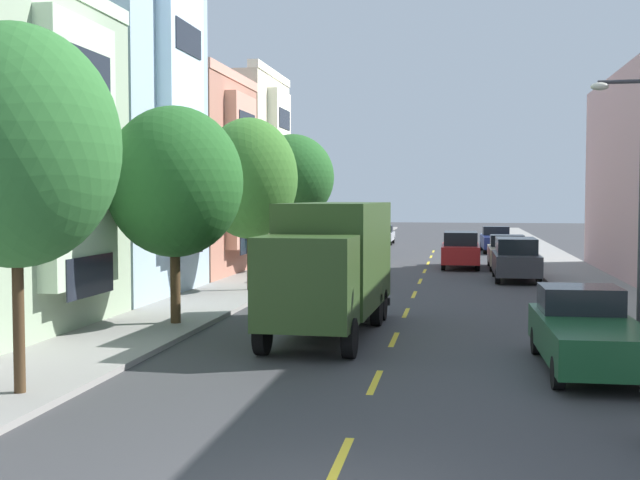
{
  "coord_description": "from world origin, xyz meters",
  "views": [
    {
      "loc": [
        1.64,
        -9.31,
        3.8
      ],
      "look_at": [
        -3.86,
        22.92,
        2.04
      ],
      "focal_mm": 45.35,
      "sensor_mm": 36.0,
      "label": 1
    }
  ],
  "objects_px": {
    "delivery_box_truck": "(332,261)",
    "moving_red_sedan": "(460,249)",
    "parked_hatchback_silver": "(382,235)",
    "parked_pickup_forest": "(587,332)",
    "street_tree_nearest": "(15,146)",
    "parked_hatchback_teal": "(361,244)",
    "street_tree_second": "(174,182)",
    "street_tree_third": "(249,178)",
    "parked_suv_burgundy": "(319,260)",
    "street_lamp": "(636,189)",
    "parked_pickup_champagne": "(508,253)",
    "parked_sedan_sky": "(494,237)",
    "parked_suv_charcoal": "(516,259)",
    "street_tree_farthest": "(293,177)",
    "parked_pickup_navy": "(497,240)"
  },
  "relations": [
    {
      "from": "parked_pickup_navy",
      "to": "moving_red_sedan",
      "type": "bearing_deg",
      "value": -100.94
    },
    {
      "from": "street_tree_nearest",
      "to": "parked_pickup_navy",
      "type": "bearing_deg",
      "value": 75.93
    },
    {
      "from": "parked_suv_charcoal",
      "to": "moving_red_sedan",
      "type": "height_order",
      "value": "same"
    },
    {
      "from": "parked_suv_charcoal",
      "to": "parked_hatchback_silver",
      "type": "height_order",
      "value": "parked_suv_charcoal"
    },
    {
      "from": "parked_suv_charcoal",
      "to": "street_tree_second",
      "type": "bearing_deg",
      "value": -125.08
    },
    {
      "from": "parked_sedan_sky",
      "to": "parked_pickup_forest",
      "type": "xyz_separation_m",
      "value": [
        0.16,
        -43.32,
        0.08
      ]
    },
    {
      "from": "delivery_box_truck",
      "to": "parked_pickup_forest",
      "type": "height_order",
      "value": "delivery_box_truck"
    },
    {
      "from": "street_lamp",
      "to": "parked_pickup_forest",
      "type": "relative_size",
      "value": 1.24
    },
    {
      "from": "parked_suv_charcoal",
      "to": "moving_red_sedan",
      "type": "bearing_deg",
      "value": 111.72
    },
    {
      "from": "street_tree_farthest",
      "to": "parked_hatchback_teal",
      "type": "distance_m",
      "value": 12.76
    },
    {
      "from": "delivery_box_truck",
      "to": "moving_red_sedan",
      "type": "bearing_deg",
      "value": 80.48
    },
    {
      "from": "street_tree_nearest",
      "to": "parked_pickup_champagne",
      "type": "distance_m",
      "value": 31.9
    },
    {
      "from": "street_tree_third",
      "to": "parked_hatchback_silver",
      "type": "distance_m",
      "value": 33.85
    },
    {
      "from": "delivery_box_truck",
      "to": "parked_sedan_sky",
      "type": "height_order",
      "value": "delivery_box_truck"
    },
    {
      "from": "street_tree_second",
      "to": "parked_pickup_champagne",
      "type": "distance_m",
      "value": 24.11
    },
    {
      "from": "street_tree_nearest",
      "to": "street_tree_farthest",
      "type": "height_order",
      "value": "street_tree_nearest"
    },
    {
      "from": "street_lamp",
      "to": "moving_red_sedan",
      "type": "xyz_separation_m",
      "value": [
        -4.14,
        22.67,
        -3.0
      ]
    },
    {
      "from": "delivery_box_truck",
      "to": "parked_suv_burgundy",
      "type": "relative_size",
      "value": 1.69
    },
    {
      "from": "street_tree_second",
      "to": "street_tree_nearest",
      "type": "bearing_deg",
      "value": -90.0
    },
    {
      "from": "street_tree_second",
      "to": "parked_pickup_navy",
      "type": "relative_size",
      "value": 1.17
    },
    {
      "from": "street_lamp",
      "to": "parked_pickup_forest",
      "type": "bearing_deg",
      "value": -120.06
    },
    {
      "from": "parked_suv_charcoal",
      "to": "parked_pickup_champagne",
      "type": "distance_m",
      "value": 6.19
    },
    {
      "from": "street_lamp",
      "to": "parked_pickup_champagne",
      "type": "bearing_deg",
      "value": 94.21
    },
    {
      "from": "street_tree_farthest",
      "to": "parked_pickup_forest",
      "type": "relative_size",
      "value": 1.26
    },
    {
      "from": "parked_pickup_forest",
      "to": "moving_red_sedan",
      "type": "relative_size",
      "value": 1.11
    },
    {
      "from": "delivery_box_truck",
      "to": "parked_sedan_sky",
      "type": "distance_m",
      "value": 40.0
    },
    {
      "from": "parked_hatchback_silver",
      "to": "parked_pickup_forest",
      "type": "height_order",
      "value": "parked_pickup_forest"
    },
    {
      "from": "parked_hatchback_teal",
      "to": "parked_suv_charcoal",
      "type": "relative_size",
      "value": 0.84
    },
    {
      "from": "street_tree_nearest",
      "to": "parked_hatchback_teal",
      "type": "xyz_separation_m",
      "value": [
        1.97,
        37.32,
        -3.97
      ]
    },
    {
      "from": "parked_hatchback_teal",
      "to": "moving_red_sedan",
      "type": "distance_m",
      "value": 9.79
    },
    {
      "from": "street_tree_nearest",
      "to": "parked_sedan_sky",
      "type": "relative_size",
      "value": 1.52
    },
    {
      "from": "parked_sedan_sky",
      "to": "parked_suv_burgundy",
      "type": "xyz_separation_m",
      "value": [
        -8.7,
        -26.38,
        0.24
      ]
    },
    {
      "from": "parked_pickup_forest",
      "to": "parked_pickup_champagne",
      "type": "xyz_separation_m",
      "value": [
        -0.19,
        25.26,
        0.0
      ]
    },
    {
      "from": "parked_sedan_sky",
      "to": "street_tree_second",
      "type": "bearing_deg",
      "value": -105.19
    },
    {
      "from": "parked_pickup_champagne",
      "to": "parked_suv_charcoal",
      "type": "bearing_deg",
      "value": -90.21
    },
    {
      "from": "street_tree_second",
      "to": "parked_hatchback_silver",
      "type": "bearing_deg",
      "value": 87.1
    },
    {
      "from": "delivery_box_truck",
      "to": "moving_red_sedan",
      "type": "height_order",
      "value": "delivery_box_truck"
    },
    {
      "from": "parked_hatchback_silver",
      "to": "parked_pickup_navy",
      "type": "relative_size",
      "value": 0.75
    },
    {
      "from": "parked_suv_burgundy",
      "to": "parked_pickup_forest",
      "type": "distance_m",
      "value": 19.12
    },
    {
      "from": "parked_sedan_sky",
      "to": "moving_red_sedan",
      "type": "xyz_separation_m",
      "value": [
        -2.5,
        -18.09,
        0.24
      ]
    },
    {
      "from": "parked_suv_burgundy",
      "to": "moving_red_sedan",
      "type": "bearing_deg",
      "value": 53.16
    },
    {
      "from": "parked_suv_burgundy",
      "to": "street_lamp",
      "type": "bearing_deg",
      "value": -54.26
    },
    {
      "from": "street_tree_third",
      "to": "parked_hatchback_teal",
      "type": "relative_size",
      "value": 1.67
    },
    {
      "from": "moving_red_sedan",
      "to": "parked_hatchback_teal",
      "type": "bearing_deg",
      "value": 129.54
    },
    {
      "from": "street_tree_nearest",
      "to": "moving_red_sedan",
      "type": "distance_m",
      "value": 31.11
    },
    {
      "from": "street_tree_nearest",
      "to": "parked_hatchback_silver",
      "type": "distance_m",
      "value": 50.68
    },
    {
      "from": "parked_suv_burgundy",
      "to": "moving_red_sedan",
      "type": "height_order",
      "value": "same"
    },
    {
      "from": "delivery_box_truck",
      "to": "parked_sedan_sky",
      "type": "xyz_separation_m",
      "value": [
        6.09,
        39.52,
        -1.27
      ]
    },
    {
      "from": "parked_hatchback_silver",
      "to": "delivery_box_truck",
      "type": "bearing_deg",
      "value": -86.63
    },
    {
      "from": "parked_suv_burgundy",
      "to": "parked_pickup_forest",
      "type": "xyz_separation_m",
      "value": [
        8.87,
        -16.94,
        -0.16
      ]
    }
  ]
}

